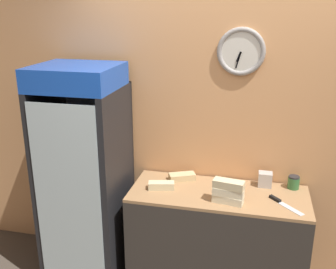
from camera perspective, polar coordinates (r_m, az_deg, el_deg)
wall_back at (r=3.32m, az=8.34°, el=1.85°), size 5.20×0.10×2.70m
prep_counter at (r=3.40m, az=7.05°, el=-14.86°), size 1.41×0.58×0.86m
beverage_cooler at (r=3.40m, az=-11.68°, el=-4.22°), size 0.64×0.67×1.85m
sandwich_stack_bottom at (r=3.04m, az=8.69°, el=-9.23°), size 0.24×0.13×0.06m
sandwich_stack_middle at (r=3.01m, az=8.74°, el=-8.20°), size 0.24×0.12×0.06m
sandwich_stack_top at (r=2.98m, az=8.80°, el=-7.16°), size 0.24×0.13×0.06m
sandwich_flat_left at (r=3.21m, az=-0.97°, el=-7.41°), size 0.22×0.13×0.06m
sandwich_flat_right at (r=3.37m, az=2.07°, el=-6.15°), size 0.24×0.18×0.06m
chefs_knife at (r=3.12m, az=16.10°, el=-9.46°), size 0.25×0.26×0.02m
condiment_jar at (r=3.37m, az=17.76°, el=-6.62°), size 0.09×0.09×0.11m
napkin_dispenser at (r=3.34m, az=13.91°, el=-6.34°), size 0.11×0.09×0.12m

